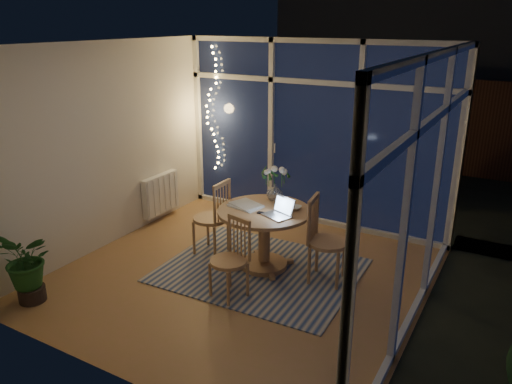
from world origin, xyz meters
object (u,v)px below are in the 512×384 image
(dining_table, at_px, (264,239))
(laptop, at_px, (277,207))
(potted_plant, at_px, (28,269))
(chair_front, at_px, (229,259))
(chair_right, at_px, (328,240))
(chair_left, at_px, (211,217))
(flower_vase, at_px, (275,192))

(dining_table, xyz_separation_m, laptop, (0.22, -0.11, 0.48))
(dining_table, distance_m, potted_plant, 2.59)
(chair_front, bearing_deg, chair_right, 62.09)
(dining_table, xyz_separation_m, chair_right, (0.77, 0.06, 0.14))
(chair_left, relative_size, flower_vase, 4.73)
(potted_plant, bearing_deg, chair_front, 31.86)
(flower_vase, bearing_deg, chair_left, -155.03)
(chair_left, bearing_deg, potted_plant, -28.58)
(dining_table, bearing_deg, chair_left, 178.81)
(potted_plant, bearing_deg, dining_table, 46.62)
(dining_table, distance_m, chair_front, 0.78)
(chair_front, height_order, potted_plant, chair_front)
(dining_table, height_order, chair_front, chair_front)
(chair_left, xyz_separation_m, potted_plant, (-1.00, -1.90, -0.12))
(chair_right, bearing_deg, chair_front, 129.70)
(dining_table, bearing_deg, chair_right, 4.70)
(chair_right, relative_size, potted_plant, 1.34)
(laptop, xyz_separation_m, flower_vase, (-0.27, 0.46, -0.01))
(chair_front, bearing_deg, flower_vase, 107.36)
(chair_right, relative_size, flower_vase, 4.84)
(chair_left, height_order, flower_vase, chair_left)
(chair_right, bearing_deg, flower_vase, 63.06)
(chair_front, xyz_separation_m, potted_plant, (-1.77, -1.10, -0.07))
(chair_right, xyz_separation_m, potted_plant, (-2.55, -1.94, -0.13))
(dining_table, relative_size, flower_vase, 5.20)
(dining_table, distance_m, laptop, 0.54)
(flower_vase, bearing_deg, chair_front, -87.45)
(dining_table, relative_size, chair_right, 1.07)
(dining_table, xyz_separation_m, chair_left, (-0.78, 0.02, 0.12))
(chair_right, height_order, laptop, chair_right)
(chair_right, distance_m, flower_vase, 0.94)
(chair_right, bearing_deg, laptop, 99.76)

